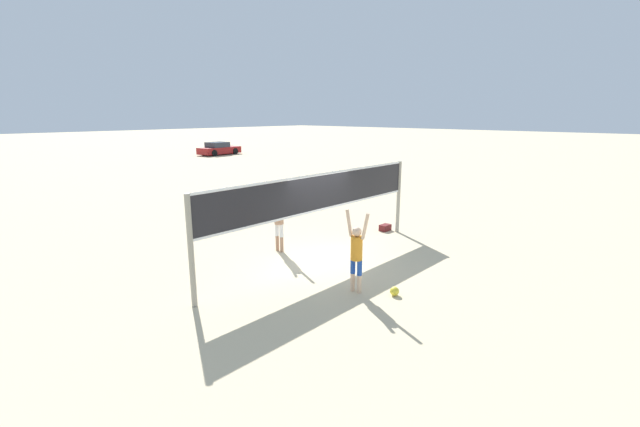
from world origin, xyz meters
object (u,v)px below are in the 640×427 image
gear_bag (385,228)px  player_blocker (279,216)px  volleyball_net (320,200)px  player_spiker (357,250)px  volleyball (395,291)px  parked_car_mid (219,149)px

gear_bag → player_blocker: bearing=165.8°
volleyball_net → gear_bag: (3.99, 0.42, -1.69)m
volleyball_net → player_blocker: bearing=98.7°
volleyball_net → player_spiker: size_ratio=4.22×
volleyball → parked_car_mid: bearing=61.6°
player_spiker → parked_car_mid: player_spiker is taller
player_blocker → parked_car_mid: bearing=148.5°
gear_bag → parked_car_mid: parked_car_mid is taller
player_spiker → parked_car_mid: 36.46m
player_blocker → parked_car_mid: (17.16, 28.05, -0.55)m
player_blocker → volleyball: player_blocker is taller
volleyball → player_blocker: bearing=84.6°
volleyball_net → player_blocker: 1.65m
volleyball_net → player_spiker: (-1.09, -2.15, -0.77)m
player_spiker → volleyball: 1.31m
volleyball_net → player_spiker: volleyball_net is taller
volleyball_net → player_blocker: volleyball_net is taller
volleyball_net → volleyball: size_ratio=39.07×
player_blocker → gear_bag: 4.47m
gear_bag → parked_car_mid: size_ratio=0.09×
volleyball_net → player_blocker: (-0.23, 1.49, -0.67)m
player_spiker → gear_bag: 5.77m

